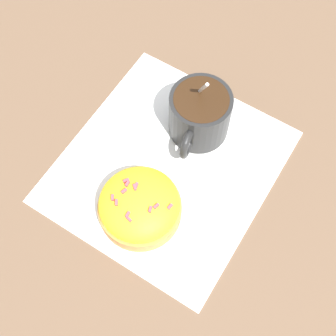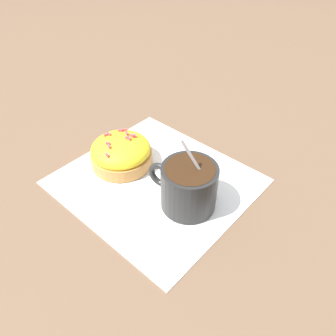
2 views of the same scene
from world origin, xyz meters
The scene contains 4 objects.
ground_plane centered at (0.00, 0.00, 0.00)m, with size 3.00×3.00×0.00m, color brown.
paper_napkin centered at (0.00, 0.00, 0.00)m, with size 0.29×0.27×0.00m.
coffee_cup centered at (0.07, 0.00, 0.04)m, with size 0.10×0.08×0.12m.
frosted_pastry centered at (-0.07, -0.01, 0.02)m, with size 0.10×0.10×0.05m.
Camera 2 is at (0.28, -0.24, 0.35)m, focal length 35.00 mm.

